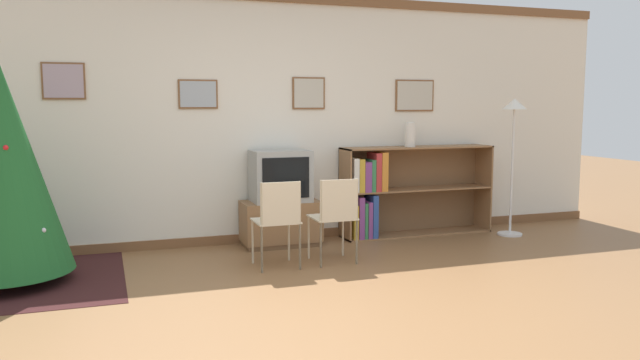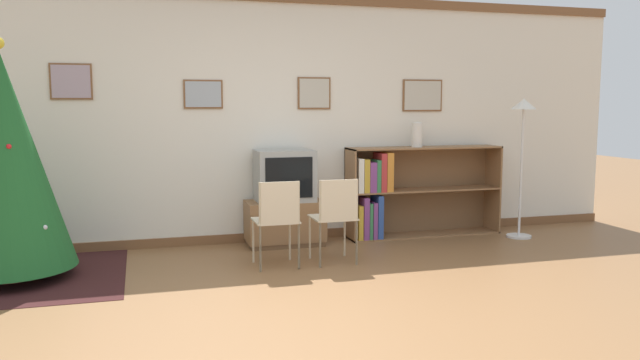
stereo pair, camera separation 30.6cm
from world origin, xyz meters
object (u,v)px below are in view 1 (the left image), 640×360
(television, at_px, (280,176))
(folding_chair_left, at_px, (278,218))
(tv_console, at_px, (281,223))
(folding_chair_right, at_px, (336,215))
(bookshelf, at_px, (391,192))
(vase, at_px, (410,134))
(christmas_tree, at_px, (1,163))
(standing_lamp, at_px, (514,131))

(television, distance_m, folding_chair_left, 1.00)
(tv_console, bearing_deg, folding_chair_right, -73.01)
(tv_console, height_order, bookshelf, bookshelf)
(television, distance_m, vase, 1.62)
(television, xyz_separation_m, folding_chair_right, (0.28, -0.92, -0.28))
(folding_chair_left, bearing_deg, christmas_tree, 173.24)
(folding_chair_left, xyz_separation_m, vase, (1.84, 0.97, 0.70))
(television, height_order, folding_chair_left, television)
(christmas_tree, distance_m, vase, 4.20)
(folding_chair_right, distance_m, standing_lamp, 2.55)
(television, bearing_deg, christmas_tree, -165.93)
(bookshelf, height_order, standing_lamp, standing_lamp)
(christmas_tree, relative_size, vase, 7.23)
(bookshelf, bearing_deg, folding_chair_left, -148.81)
(television, distance_m, standing_lamp, 2.72)
(folding_chair_left, xyz_separation_m, bookshelf, (1.62, 0.98, 0.04))
(folding_chair_left, height_order, folding_chair_right, same)
(television, bearing_deg, vase, 1.79)
(tv_console, bearing_deg, bookshelf, 2.48)
(bookshelf, xyz_separation_m, standing_lamp, (1.32, -0.43, 0.70))
(christmas_tree, relative_size, bookshelf, 1.13)
(folding_chair_left, height_order, standing_lamp, standing_lamp)
(television, height_order, standing_lamp, standing_lamp)
(christmas_tree, distance_m, folding_chair_right, 2.93)
(vase, relative_size, standing_lamp, 0.18)
(folding_chair_right, xyz_separation_m, bookshelf, (1.06, 0.98, 0.04))
(christmas_tree, distance_m, standing_lamp, 5.25)
(folding_chair_left, bearing_deg, vase, 27.73)
(folding_chair_right, bearing_deg, television, 107.03)
(tv_console, xyz_separation_m, folding_chair_left, (-0.28, -0.92, 0.23))
(tv_console, distance_m, standing_lamp, 2.86)
(christmas_tree, xyz_separation_m, bookshelf, (3.92, 0.71, -0.52))
(folding_chair_right, bearing_deg, christmas_tree, 174.56)
(christmas_tree, height_order, bookshelf, christmas_tree)
(vase, bearing_deg, tv_console, -178.30)
(vase, xyz_separation_m, standing_lamp, (1.10, -0.42, 0.04))
(christmas_tree, distance_m, television, 2.68)
(christmas_tree, relative_size, television, 3.37)
(folding_chair_left, relative_size, vase, 2.88)
(bookshelf, bearing_deg, television, -177.41)
(television, bearing_deg, bookshelf, 2.59)
(christmas_tree, distance_m, bookshelf, 4.01)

